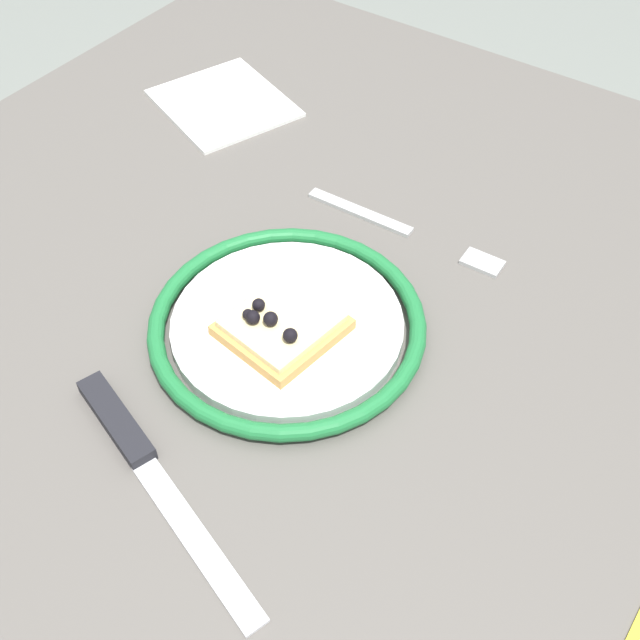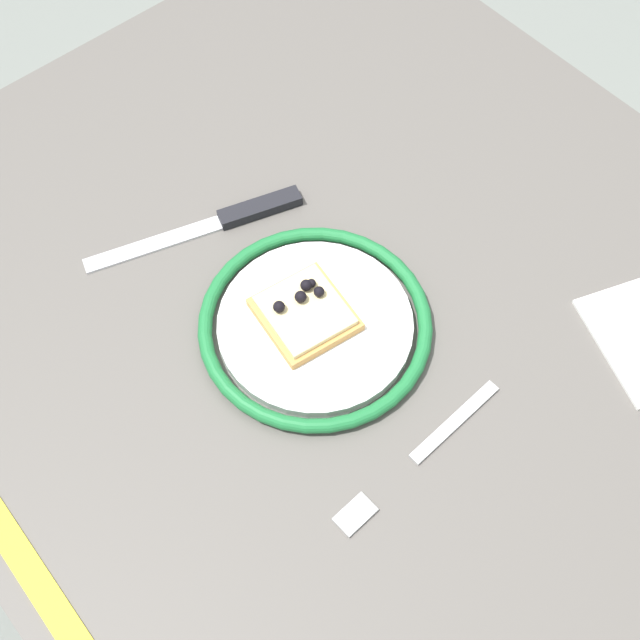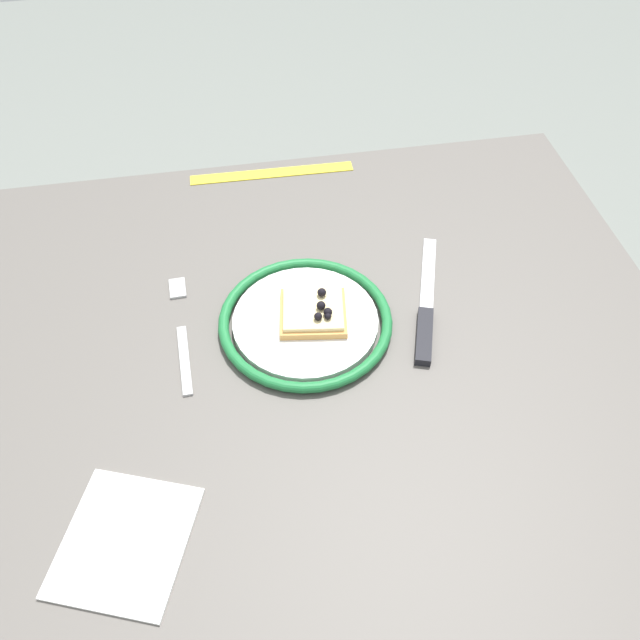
# 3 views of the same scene
# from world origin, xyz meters

# --- Properties ---
(ground_plane) EXTENTS (6.00, 6.00, 0.00)m
(ground_plane) POSITION_xyz_m (0.00, 0.00, 0.00)
(ground_plane) COLOR slate
(dining_table) EXTENTS (0.99, 0.84, 0.75)m
(dining_table) POSITION_xyz_m (0.00, 0.00, 0.64)
(dining_table) COLOR #5B5651
(dining_table) RESTS_ON ground_plane
(plate) EXTENTS (0.23, 0.23, 0.02)m
(plate) POSITION_xyz_m (0.01, 0.05, 0.76)
(plate) COLOR white
(plate) RESTS_ON dining_table
(pizza_slice_near) EXTENTS (0.10, 0.09, 0.03)m
(pizza_slice_near) POSITION_xyz_m (0.02, 0.05, 0.77)
(pizza_slice_near) COLOR tan
(pizza_slice_near) RESTS_ON plate
(knife) EXTENTS (0.09, 0.23, 0.01)m
(knife) POSITION_xyz_m (0.17, 0.03, 0.75)
(knife) COLOR silver
(knife) RESTS_ON dining_table
(fork) EXTENTS (0.02, 0.20, 0.00)m
(fork) POSITION_xyz_m (-0.15, 0.07, 0.75)
(fork) COLOR #BBBBBB
(fork) RESTS_ON dining_table
(napkin) EXTENTS (0.17, 0.18, 0.00)m
(napkin) POSITION_xyz_m (-0.22, -0.21, 0.75)
(napkin) COLOR white
(napkin) RESTS_ON dining_table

